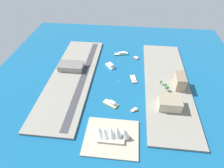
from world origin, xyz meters
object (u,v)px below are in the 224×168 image
object	(u,v)px
apartment_midrise_tan	(180,81)
van_white	(89,56)
barge_flat_brown	(134,79)
water_taxi_orange	(135,110)
ferry_green_doubledeck	(122,54)
ferry_yellow_fast	(111,103)
office_block_beige	(170,103)
ferry_white_commuter	(110,66)
opera_landmark	(110,133)
tugboat_red	(136,58)
carpark_squat_concrete	(71,66)
pickup_red	(89,66)
traffic_light_waterfront	(91,63)

from	to	relation	value
apartment_midrise_tan	van_white	distance (m)	173.98
barge_flat_brown	water_taxi_orange	xyz separation A→B (m)	(-2.84, 69.32, 0.34)
ferry_green_doubledeck	apartment_midrise_tan	world-z (taller)	apartment_midrise_tan
ferry_yellow_fast	office_block_beige	world-z (taller)	office_block_beige
ferry_white_commuter	opera_landmark	bearing A→B (deg)	96.55
ferry_yellow_fast	tugboat_red	distance (m)	132.12
office_block_beige	carpark_squat_concrete	bearing A→B (deg)	-24.83
tugboat_red	pickup_red	distance (m)	93.99
apartment_midrise_tan	van_white	size ratio (longest dim) A/B	6.31
office_block_beige	ferry_green_doubledeck	bearing A→B (deg)	-61.00
water_taxi_orange	ferry_white_commuter	world-z (taller)	ferry_white_commuter
water_taxi_orange	ferry_white_commuter	distance (m)	111.02
barge_flat_brown	traffic_light_waterfront	xyz separation A→B (m)	(77.40, -29.23, 6.47)
barge_flat_brown	tugboat_red	xyz separation A→B (m)	(-3.70, -65.82, 0.24)
van_white	traffic_light_waterfront	size ratio (longest dim) A/B	0.69
pickup_red	barge_flat_brown	bearing A→B (deg)	162.08
ferry_green_doubledeck	apartment_midrise_tan	distance (m)	133.33
ferry_yellow_fast	traffic_light_waterfront	bearing A→B (deg)	-63.15
tugboat_red	barge_flat_brown	bearing A→B (deg)	86.78
ferry_green_doubledeck	carpark_squat_concrete	size ratio (longest dim) A/B	0.66
barge_flat_brown	ferry_green_doubledeck	xyz separation A→B (m)	(25.66, -77.73, 0.71)
ferry_green_doubledeck	office_block_beige	distance (m)	157.41
ferry_white_commuter	pickup_red	xyz separation A→B (m)	(38.19, 5.22, 0.93)
tugboat_red	apartment_midrise_tan	world-z (taller)	apartment_midrise_tan
water_taxi_orange	traffic_light_waterfront	world-z (taller)	traffic_light_waterfront
apartment_midrise_tan	pickup_red	world-z (taller)	apartment_midrise_tan
barge_flat_brown	pickup_red	bearing A→B (deg)	-17.92
tugboat_red	traffic_light_waterfront	distance (m)	89.19
van_white	office_block_beige	bearing A→B (deg)	139.61
ferry_white_commuter	carpark_squat_concrete	world-z (taller)	carpark_squat_concrete
ferry_green_doubledeck	van_white	xyz separation A→B (m)	(61.70, 20.14, 2.27)
ferry_yellow_fast	pickup_red	size ratio (longest dim) A/B	5.05
barge_flat_brown	ferry_green_doubledeck	distance (m)	81.85
van_white	pickup_red	bearing A→B (deg)	100.50
ferry_yellow_fast	apartment_midrise_tan	xyz separation A→B (m)	(-102.86, -48.61, 11.31)
water_taxi_orange	tugboat_red	bearing A→B (deg)	-90.36
apartment_midrise_tan	van_white	xyz separation A→B (m)	(158.77, -70.51, -9.45)
carpark_squat_concrete	pickup_red	world-z (taller)	carpark_squat_concrete
ferry_yellow_fast	carpark_squat_concrete	size ratio (longest dim) A/B	0.53
apartment_midrise_tan	pickup_red	size ratio (longest dim) A/B	6.15
ferry_yellow_fast	tugboat_red	xyz separation A→B (m)	(-35.14, -127.36, -0.88)
water_taxi_orange	apartment_midrise_tan	distance (m)	89.60
water_taxi_orange	apartment_midrise_tan	size ratio (longest dim) A/B	0.39
tugboat_red	ferry_green_doubledeck	bearing A→B (deg)	-22.08
ferry_yellow_fast	apartment_midrise_tan	world-z (taller)	apartment_midrise_tan
carpark_squat_concrete	pickup_red	xyz separation A→B (m)	(-29.55, -11.29, -4.00)
van_white	opera_landmark	xyz separation A→B (m)	(-61.02, 174.52, 6.31)
carpark_squat_concrete	apartment_midrise_tan	size ratio (longest dim) A/B	1.56
office_block_beige	pickup_red	xyz separation A→B (m)	(132.12, -86.11, -6.75)
ferry_white_commuter	traffic_light_waterfront	bearing A→B (deg)	4.00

